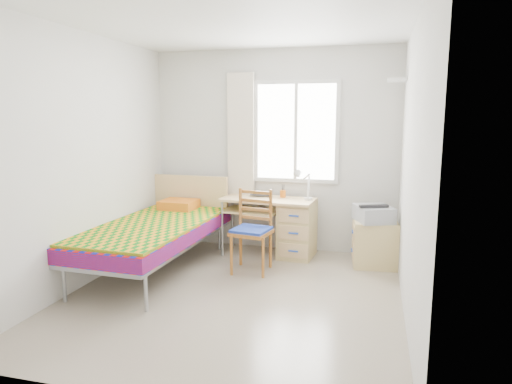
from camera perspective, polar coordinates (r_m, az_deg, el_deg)
floor at (r=4.63m, az=-2.75°, el=-12.79°), size 3.50×3.50×0.00m
ceiling at (r=4.36m, az=-3.04°, el=20.67°), size 3.50×3.50×0.00m
wall_back at (r=5.99m, az=2.18°, el=5.15°), size 3.20×0.00×3.20m
wall_left at (r=5.02m, az=-20.61°, el=3.71°), size 0.00×3.50×3.50m
wall_right at (r=4.12m, az=18.89°, el=2.67°), size 0.00×3.50×3.50m
window at (r=5.90m, az=5.02°, el=7.49°), size 1.10×0.04×1.30m
curtain at (r=6.02m, az=-1.89°, el=6.60°), size 0.35×0.05×1.70m
floating_shelf at (r=5.50m, az=17.16°, el=13.22°), size 0.20×0.32×0.03m
bed at (r=5.34m, az=-12.32°, el=-4.65°), size 1.12×2.27×0.97m
desk at (r=5.75m, az=4.47°, el=-4.18°), size 1.20×0.62×0.73m
chair at (r=5.19m, az=-0.37°, el=-4.21°), size 0.46×0.46×0.94m
cabinet at (r=5.58m, az=14.60°, el=-6.21°), size 0.54×0.49×0.54m
printer at (r=5.47m, az=14.48°, el=-2.58°), size 0.51×0.55×0.19m
laptop at (r=5.85m, az=0.62°, el=-0.50°), size 0.32×0.23×0.02m
pen_cup at (r=5.82m, az=3.38°, el=-0.23°), size 0.08×0.08×0.09m
task_lamp at (r=5.52m, az=5.79°, el=1.31°), size 0.22×0.32×0.39m
book at (r=5.84m, az=-0.41°, el=-2.00°), size 0.24×0.28×0.02m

